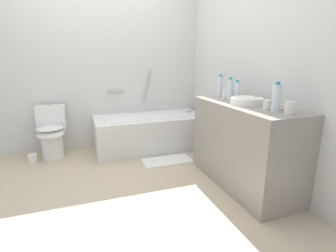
% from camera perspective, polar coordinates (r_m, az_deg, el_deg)
% --- Properties ---
extents(ground_plane, '(4.02, 4.02, 0.00)m').
position_cam_1_polar(ground_plane, '(2.95, -11.15, -11.71)').
color(ground_plane, '#C1AD8E').
extents(wall_back_tiled, '(3.42, 0.10, 2.56)m').
position_cam_1_polar(wall_back_tiled, '(3.94, -15.09, 13.99)').
color(wall_back_tiled, silver).
rests_on(wall_back_tiled, ground_plane).
extents(wall_right_mirror, '(0.10, 2.90, 2.56)m').
position_cam_1_polar(wall_right_mirror, '(3.24, 16.82, 13.79)').
color(wall_right_mirror, silver).
rests_on(wall_right_mirror, ground_plane).
extents(bathtub, '(1.59, 0.72, 1.14)m').
position_cam_1_polar(bathtub, '(3.79, -3.97, -1.14)').
color(bathtub, silver).
rests_on(bathtub, ground_plane).
extents(toilet, '(0.37, 0.51, 0.70)m').
position_cam_1_polar(toilet, '(3.75, -24.53, -1.37)').
color(toilet, white).
rests_on(toilet, ground_plane).
extents(vanity_counter, '(0.53, 1.29, 0.86)m').
position_cam_1_polar(vanity_counter, '(2.77, 16.56, -4.12)').
color(vanity_counter, gray).
rests_on(vanity_counter, ground_plane).
extents(sink_basin, '(0.32, 0.32, 0.07)m').
position_cam_1_polar(sink_basin, '(2.66, 17.15, 5.37)').
color(sink_basin, white).
rests_on(sink_basin, vanity_counter).
extents(sink_faucet, '(0.13, 0.15, 0.07)m').
position_cam_1_polar(sink_faucet, '(2.77, 20.29, 5.47)').
color(sink_faucet, '#A5A5AA').
rests_on(sink_faucet, vanity_counter).
extents(water_bottle_0, '(0.06, 0.06, 0.22)m').
position_cam_1_polar(water_bottle_0, '(2.88, 15.15, 7.57)').
color(water_bottle_0, silver).
rests_on(water_bottle_0, vanity_counter).
extents(water_bottle_1, '(0.07, 0.07, 0.26)m').
position_cam_1_polar(water_bottle_1, '(3.10, 11.48, 8.66)').
color(water_bottle_1, silver).
rests_on(water_bottle_1, vanity_counter).
extents(water_bottle_2, '(0.06, 0.06, 0.24)m').
position_cam_1_polar(water_bottle_2, '(2.89, 13.65, 7.96)').
color(water_bottle_2, silver).
rests_on(water_bottle_2, vanity_counter).
extents(water_bottle_3, '(0.07, 0.07, 0.25)m').
position_cam_1_polar(water_bottle_3, '(2.35, 23.00, 5.81)').
color(water_bottle_3, silver).
rests_on(water_bottle_3, vanity_counter).
extents(drinking_glass_0, '(0.06, 0.06, 0.09)m').
position_cam_1_polar(drinking_glass_0, '(2.43, 21.17, 4.42)').
color(drinking_glass_0, white).
rests_on(drinking_glass_0, vanity_counter).
extents(drinking_glass_1, '(0.08, 0.08, 0.10)m').
position_cam_1_polar(drinking_glass_1, '(2.30, 25.52, 3.67)').
color(drinking_glass_1, white).
rests_on(drinking_glass_1, vanity_counter).
extents(drinking_glass_2, '(0.06, 0.06, 0.09)m').
position_cam_1_polar(drinking_glass_2, '(2.99, 12.68, 6.92)').
color(drinking_glass_2, white).
rests_on(drinking_glass_2, vanity_counter).
extents(drinking_glass_3, '(0.08, 0.08, 0.10)m').
position_cam_1_polar(drinking_glass_3, '(3.00, 14.42, 6.94)').
color(drinking_glass_3, white).
rests_on(drinking_glass_3, vanity_counter).
extents(soap_dish, '(0.09, 0.06, 0.02)m').
position_cam_1_polar(soap_dish, '(2.47, 23.02, 3.64)').
color(soap_dish, white).
rests_on(soap_dish, vanity_counter).
extents(bath_mat, '(0.63, 0.32, 0.01)m').
position_cam_1_polar(bath_mat, '(3.39, -0.15, -7.68)').
color(bath_mat, white).
rests_on(bath_mat, ground_plane).
extents(toilet_paper_roll, '(0.11, 0.11, 0.10)m').
position_cam_1_polar(toilet_paper_roll, '(3.78, -27.93, -6.30)').
color(toilet_paper_roll, white).
rests_on(toilet_paper_roll, ground_plane).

